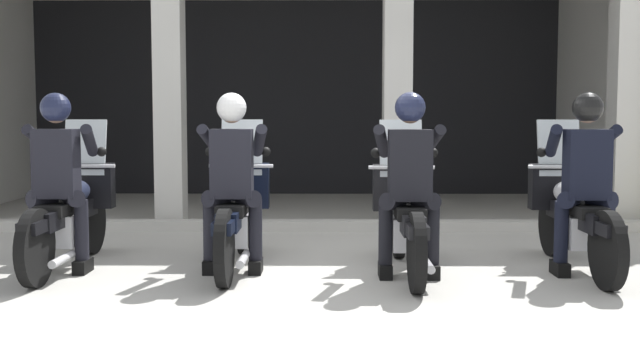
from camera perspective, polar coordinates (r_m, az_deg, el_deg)
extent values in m
plane|color=#A8A59E|center=(9.44, 0.15, -4.11)|extent=(80.00, 80.00, 0.00)
cube|color=black|center=(12.70, -1.95, 5.68)|extent=(9.58, 0.24, 3.36)
cube|color=silver|center=(11.57, 21.62, 5.49)|extent=(0.30, 4.17, 3.36)
cube|color=beige|center=(9.28, -11.81, 4.69)|extent=(0.35, 0.36, 2.92)
cube|color=beige|center=(9.11, 6.12, 4.76)|extent=(0.35, 0.36, 2.92)
cube|color=beige|center=(9.81, 23.04, 4.41)|extent=(0.35, 0.36, 2.92)
cube|color=#B7B5AD|center=(8.68, -3.09, -4.46)|extent=(9.18, 0.24, 0.12)
cylinder|color=black|center=(7.57, -17.65, -3.99)|extent=(0.09, 0.64, 0.64)
cylinder|color=black|center=(6.27, -21.65, -5.81)|extent=(0.09, 0.64, 0.64)
cube|color=black|center=(7.54, -17.68, -2.43)|extent=(0.14, 0.44, 0.08)
cube|color=silver|center=(6.86, -19.61, -4.47)|extent=(0.28, 0.44, 0.28)
cube|color=black|center=(6.89, -19.49, -3.34)|extent=(0.18, 1.24, 0.16)
ellipsoid|color=#1E2338|center=(7.07, -18.92, -1.66)|extent=(0.26, 0.48, 0.22)
cube|color=black|center=(6.71, -20.03, -2.95)|extent=(0.24, 0.52, 0.10)
cube|color=black|center=(6.30, -21.49, -4.14)|extent=(0.16, 0.48, 0.10)
cylinder|color=silver|center=(7.48, -17.83, -2.24)|extent=(0.05, 0.24, 0.53)
cube|color=black|center=(7.41, -18.00, -1.22)|extent=(0.52, 0.16, 0.44)
sphere|color=silver|center=(7.50, -17.76, -0.99)|extent=(0.18, 0.18, 0.18)
cube|color=silver|center=(7.37, -18.12, 1.67)|extent=(0.40, 0.14, 0.54)
cylinder|color=silver|center=(7.30, -18.29, 0.27)|extent=(0.62, 0.04, 0.04)
cylinder|color=silver|center=(6.53, -19.63, -6.64)|extent=(0.07, 0.55, 0.07)
cube|color=black|center=(6.66, -20.19, 0.44)|extent=(0.36, 0.22, 0.60)
cube|color=#14193F|center=(6.77, -19.83, 0.68)|extent=(0.05, 0.02, 0.32)
sphere|color=tan|center=(6.66, -20.23, 4.36)|extent=(0.21, 0.21, 0.21)
sphere|color=#191E38|center=(6.66, -20.24, 4.62)|extent=(0.26, 0.26, 0.26)
cylinder|color=black|center=(6.65, -18.93, -2.20)|extent=(0.26, 0.29, 0.17)
cylinder|color=black|center=(6.67, -18.38, -4.56)|extent=(0.12, 0.12, 0.53)
cube|color=black|center=(6.74, -18.28, -7.28)|extent=(0.11, 0.26, 0.12)
cylinder|color=black|center=(6.75, -21.17, -2.17)|extent=(0.26, 0.29, 0.17)
cylinder|color=black|center=(6.81, -21.57, -4.46)|extent=(0.12, 0.12, 0.53)
cube|color=black|center=(6.88, -21.46, -7.13)|extent=(0.11, 0.26, 0.12)
cylinder|color=black|center=(6.79, -17.81, 2.18)|extent=(0.19, 0.48, 0.31)
sphere|color=black|center=(6.98, -16.93, 1.36)|extent=(0.09, 0.09, 0.09)
cylinder|color=black|center=(6.94, -21.26, 2.14)|extent=(0.19, 0.48, 0.31)
sphere|color=black|center=(7.16, -20.91, 1.33)|extent=(0.09, 0.09, 0.09)
cylinder|color=black|center=(7.25, -6.03, -4.17)|extent=(0.09, 0.64, 0.64)
cylinder|color=black|center=(5.88, -7.59, -6.20)|extent=(0.09, 0.64, 0.64)
cube|color=black|center=(7.22, -6.04, -2.54)|extent=(0.14, 0.44, 0.08)
cube|color=silver|center=(6.51, -6.79, -4.72)|extent=(0.28, 0.44, 0.28)
cube|color=black|center=(6.54, -6.74, -3.52)|extent=(0.18, 1.24, 0.16)
ellipsoid|color=#1E2338|center=(6.73, -6.52, -1.75)|extent=(0.26, 0.48, 0.22)
cube|color=black|center=(6.35, -6.95, -3.12)|extent=(0.24, 0.52, 0.10)
cube|color=black|center=(5.91, -7.53, -4.42)|extent=(0.16, 0.48, 0.10)
cylinder|color=silver|center=(7.16, -6.10, -2.34)|extent=(0.05, 0.24, 0.53)
cube|color=black|center=(7.09, -6.17, -1.27)|extent=(0.52, 0.16, 0.44)
sphere|color=silver|center=(7.18, -6.08, -1.04)|extent=(0.18, 0.18, 0.18)
cube|color=silver|center=(7.04, -6.21, 1.75)|extent=(0.40, 0.14, 0.54)
cylinder|color=silver|center=(6.97, -6.28, 0.28)|extent=(0.62, 0.04, 0.04)
cylinder|color=silver|center=(6.19, -6.08, -7.02)|extent=(0.07, 0.55, 0.07)
cube|color=black|center=(6.29, -7.01, 0.47)|extent=(0.36, 0.22, 0.60)
cube|color=#14193F|center=(6.41, -6.87, 0.72)|extent=(0.05, 0.02, 0.32)
sphere|color=tan|center=(6.30, -7.03, 4.61)|extent=(0.21, 0.21, 0.21)
sphere|color=silver|center=(6.30, -7.03, 4.89)|extent=(0.26, 0.26, 0.26)
cylinder|color=black|center=(6.32, -5.70, -2.32)|extent=(0.26, 0.29, 0.17)
cylinder|color=black|center=(6.35, -5.14, -4.79)|extent=(0.12, 0.12, 0.53)
cube|color=black|center=(6.42, -5.12, -7.64)|extent=(0.11, 0.26, 0.12)
cylinder|color=black|center=(6.36, -8.21, -2.31)|extent=(0.26, 0.29, 0.17)
cylinder|color=black|center=(6.41, -8.72, -4.75)|extent=(0.12, 0.12, 0.53)
cube|color=black|center=(6.48, -8.67, -7.57)|extent=(0.11, 0.26, 0.12)
cylinder|color=black|center=(6.48, -4.83, 2.28)|extent=(0.19, 0.48, 0.31)
sphere|color=black|center=(6.70, -4.32, 1.41)|extent=(0.09, 0.09, 0.09)
cylinder|color=black|center=(6.54, -8.68, 2.27)|extent=(0.19, 0.48, 0.31)
sphere|color=black|center=(6.76, -8.72, 1.40)|extent=(0.09, 0.09, 0.09)
cylinder|color=black|center=(7.07, 6.25, -4.39)|extent=(0.09, 0.64, 0.64)
cylinder|color=black|center=(5.70, 7.66, -6.55)|extent=(0.09, 0.64, 0.64)
cube|color=black|center=(7.04, 6.27, -2.72)|extent=(0.14, 0.44, 0.08)
cube|color=silver|center=(6.32, 6.93, -4.99)|extent=(0.28, 0.44, 0.28)
cube|color=black|center=(6.35, 6.89, -3.76)|extent=(0.18, 1.24, 0.16)
ellipsoid|color=#B2B2B7|center=(6.55, 6.70, -1.92)|extent=(0.26, 0.48, 0.22)
cube|color=black|center=(6.17, 7.09, -3.35)|extent=(0.24, 0.52, 0.10)
cube|color=black|center=(5.73, 7.61, -4.71)|extent=(0.16, 0.48, 0.10)
cylinder|color=silver|center=(6.98, 6.32, -2.52)|extent=(0.05, 0.24, 0.53)
cube|color=black|center=(6.90, 6.38, -1.43)|extent=(0.52, 0.16, 0.44)
sphere|color=silver|center=(7.00, 6.30, -1.18)|extent=(0.18, 0.18, 0.18)
cube|color=silver|center=(6.85, 6.42, 1.68)|extent=(0.40, 0.14, 0.54)
cylinder|color=silver|center=(6.78, 6.48, 0.17)|extent=(0.62, 0.04, 0.04)
cylinder|color=silver|center=(6.03, 8.43, -7.34)|extent=(0.07, 0.55, 0.07)
cube|color=black|center=(6.11, 7.14, 0.35)|extent=(0.36, 0.22, 0.60)
cube|color=#591414|center=(6.22, 7.02, 0.61)|extent=(0.05, 0.02, 0.32)
sphere|color=#936B51|center=(6.11, 7.16, 4.62)|extent=(0.21, 0.21, 0.21)
sphere|color=#191E38|center=(6.11, 7.17, 4.90)|extent=(0.26, 0.26, 0.26)
cylinder|color=black|center=(6.17, 8.39, -2.51)|extent=(0.26, 0.29, 0.17)
cylinder|color=black|center=(6.22, 8.91, -5.03)|extent=(0.12, 0.12, 0.53)
cube|color=black|center=(6.29, 8.86, -7.93)|extent=(0.11, 0.26, 0.12)
cylinder|color=black|center=(6.14, 5.79, -2.52)|extent=(0.26, 0.29, 0.17)
cylinder|color=black|center=(6.17, 5.22, -5.06)|extent=(0.12, 0.12, 0.53)
cube|color=black|center=(6.25, 5.19, -7.99)|extent=(0.11, 0.26, 0.12)
cylinder|color=black|center=(6.35, 8.89, 2.20)|extent=(0.19, 0.48, 0.31)
sphere|color=black|center=(6.57, 8.96, 1.31)|extent=(0.09, 0.09, 0.09)
cylinder|color=black|center=(6.30, 4.93, 2.22)|extent=(0.19, 0.48, 0.31)
sphere|color=black|center=(6.51, 4.43, 1.33)|extent=(0.09, 0.09, 0.09)
cylinder|color=black|center=(7.48, 17.94, -4.10)|extent=(0.09, 0.64, 0.64)
cylinder|color=black|center=(6.17, 21.84, -5.98)|extent=(0.09, 0.64, 0.64)
cube|color=black|center=(7.45, 17.98, -2.52)|extent=(0.14, 0.44, 0.08)
cube|color=silver|center=(6.77, 19.85, -4.60)|extent=(0.28, 0.44, 0.28)
cube|color=black|center=(6.79, 19.74, -3.45)|extent=(0.18, 1.24, 0.16)
ellipsoid|color=#B2B2B7|center=(6.98, 19.18, -1.75)|extent=(0.26, 0.48, 0.22)
cube|color=black|center=(6.62, 20.27, -3.06)|extent=(0.24, 0.52, 0.10)
cube|color=black|center=(6.20, 21.68, -4.28)|extent=(0.16, 0.48, 0.10)
cylinder|color=silver|center=(7.39, 18.12, -2.33)|extent=(0.05, 0.24, 0.53)
cube|color=black|center=(7.32, 18.29, -1.29)|extent=(0.52, 0.16, 0.44)
sphere|color=silver|center=(7.41, 18.06, -1.06)|extent=(0.18, 0.18, 0.18)
cube|color=silver|center=(7.27, 18.41, 1.63)|extent=(0.40, 0.14, 0.54)
cylinder|color=silver|center=(7.21, 18.57, 0.21)|extent=(0.62, 0.04, 0.04)
cylinder|color=silver|center=(6.52, 21.83, -6.72)|extent=(0.07, 0.55, 0.07)
cube|color=black|center=(6.56, 20.42, 0.38)|extent=(0.36, 0.22, 0.60)
cube|color=black|center=(6.67, 20.07, 0.63)|extent=(0.05, 0.02, 0.32)
sphere|color=tan|center=(6.57, 20.47, 4.36)|extent=(0.21, 0.21, 0.21)
sphere|color=black|center=(6.57, 20.47, 4.62)|extent=(0.26, 0.26, 0.26)
cylinder|color=black|center=(6.66, 21.42, -2.27)|extent=(0.26, 0.29, 0.17)
cylinder|color=black|center=(6.71, 21.84, -4.60)|extent=(0.12, 0.12, 0.53)
cube|color=black|center=(6.78, 21.73, -7.30)|extent=(0.11, 0.26, 0.12)
cylinder|color=black|center=(6.56, 19.14, -2.30)|extent=(0.26, 0.29, 0.17)
cylinder|color=black|center=(6.58, 18.58, -4.69)|extent=(0.12, 0.12, 0.53)
cube|color=black|center=(6.65, 18.48, -7.44)|extent=(0.11, 0.26, 0.12)
cylinder|color=black|center=(6.84, 21.54, 2.10)|extent=(0.19, 0.48, 0.31)
sphere|color=black|center=(7.06, 21.21, 1.28)|extent=(0.09, 0.09, 0.09)
cylinder|color=black|center=(6.70, 18.02, 2.15)|extent=(0.19, 0.48, 0.31)
sphere|color=black|center=(6.89, 17.16, 1.31)|extent=(0.09, 0.09, 0.09)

